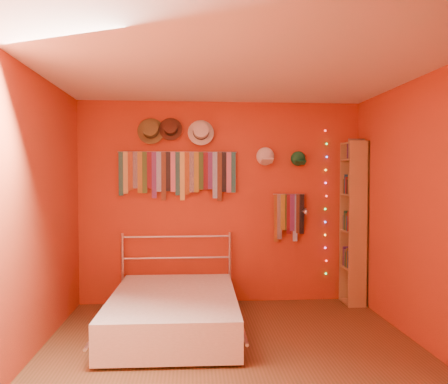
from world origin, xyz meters
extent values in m
plane|color=brown|center=(0.00, 0.00, 0.00)|extent=(3.50, 3.50, 0.00)
cube|color=maroon|center=(0.00, 1.75, 1.25)|extent=(3.50, 0.02, 2.50)
cube|color=maroon|center=(1.75, 0.00, 1.25)|extent=(0.02, 3.50, 2.50)
cube|color=maroon|center=(-1.75, 0.00, 1.25)|extent=(0.02, 3.50, 2.50)
cube|color=white|center=(0.00, 0.00, 2.50)|extent=(3.50, 3.50, 0.02)
cylinder|color=silver|center=(-0.54, 1.70, 1.87)|extent=(1.45, 0.01, 0.01)
cube|color=#17524B|center=(-1.22, 1.69, 1.61)|extent=(0.06, 0.01, 0.53)
cube|color=tan|center=(-1.17, 1.68, 1.62)|extent=(0.06, 0.01, 0.51)
cube|color=maroon|center=(-1.11, 1.68, 1.64)|extent=(0.06, 0.01, 0.47)
cube|color=navy|center=(-1.05, 1.69, 1.65)|extent=(0.06, 0.01, 0.44)
cube|color=#895F18|center=(-0.99, 1.68, 1.62)|extent=(0.06, 0.01, 0.50)
cube|color=#2F5220|center=(-0.94, 1.68, 1.62)|extent=(0.06, 0.01, 0.50)
cube|color=maroon|center=(-0.88, 1.69, 1.65)|extent=(0.06, 0.01, 0.45)
cube|color=#441862|center=(-0.82, 1.68, 1.59)|extent=(0.06, 0.01, 0.56)
cube|color=#7088C8|center=(-0.77, 1.68, 1.63)|extent=(0.06, 0.01, 0.48)
cube|color=#4F281A|center=(-0.71, 1.69, 1.58)|extent=(0.06, 0.01, 0.59)
cube|color=black|center=(-0.65, 1.68, 1.63)|extent=(0.06, 0.01, 0.48)
cube|color=#BD5E7D|center=(-0.59, 1.68, 1.63)|extent=(0.06, 0.01, 0.49)
cube|color=#185254|center=(-0.54, 1.69, 1.61)|extent=(0.06, 0.01, 0.53)
cube|color=#B9B64A|center=(-0.48, 1.68, 1.58)|extent=(0.06, 0.01, 0.59)
cube|color=brown|center=(-0.42, 1.68, 1.61)|extent=(0.06, 0.01, 0.52)
cube|color=navy|center=(-0.37, 1.69, 1.63)|extent=(0.06, 0.01, 0.49)
cube|color=olive|center=(-0.31, 1.68, 1.63)|extent=(0.06, 0.01, 0.49)
cube|color=#1C451B|center=(-0.25, 1.68, 1.64)|extent=(0.06, 0.01, 0.46)
cube|color=#5C0D1E|center=(-0.20, 1.69, 1.64)|extent=(0.06, 0.01, 0.46)
cube|color=#471967|center=(-0.14, 1.68, 1.65)|extent=(0.06, 0.01, 0.45)
cube|color=#6A92BE|center=(-0.08, 1.68, 1.59)|extent=(0.06, 0.01, 0.57)
cube|color=#492418|center=(-0.02, 1.69, 1.57)|extent=(0.06, 0.01, 0.60)
cube|color=black|center=(0.03, 1.68, 1.63)|extent=(0.06, 0.01, 0.49)
cube|color=#AB5579|center=(0.09, 1.68, 1.62)|extent=(0.06, 0.01, 0.50)
cube|color=#1B5E5F|center=(0.15, 1.69, 1.62)|extent=(0.06, 0.01, 0.50)
cylinder|color=silver|center=(0.85, 1.70, 1.35)|extent=(0.40, 0.01, 0.01)
cube|color=brown|center=(0.69, 1.69, 1.05)|extent=(0.06, 0.01, 0.60)
cube|color=#131555|center=(0.73, 1.68, 1.07)|extent=(0.06, 0.01, 0.56)
cube|color=olive|center=(0.77, 1.68, 1.13)|extent=(0.06, 0.01, 0.45)
cube|color=#1B441B|center=(0.81, 1.69, 1.13)|extent=(0.06, 0.01, 0.45)
cube|color=#5F0E11|center=(0.85, 1.68, 1.10)|extent=(0.06, 0.01, 0.50)
cube|color=#4C1861|center=(0.89, 1.68, 1.12)|extent=(0.06, 0.01, 0.46)
cube|color=#7D9EDE|center=(0.93, 1.69, 1.06)|extent=(0.06, 0.01, 0.59)
cube|color=#452117|center=(0.97, 1.68, 1.11)|extent=(0.06, 0.01, 0.49)
cube|color=black|center=(1.01, 1.68, 1.10)|extent=(0.06, 0.01, 0.50)
cylinder|color=brown|center=(-0.86, 1.69, 2.12)|extent=(0.33, 0.08, 0.32)
cylinder|color=brown|center=(-0.86, 1.63, 2.14)|extent=(0.19, 0.16, 0.21)
cylinder|color=#332314|center=(-0.86, 1.66, 2.13)|extent=(0.20, 0.07, 0.20)
cylinder|color=#462519|center=(-0.62, 1.69, 2.15)|extent=(0.28, 0.07, 0.28)
cylinder|color=#462519|center=(-0.62, 1.64, 2.16)|extent=(0.17, 0.14, 0.18)
cylinder|color=black|center=(-0.62, 1.67, 2.16)|extent=(0.17, 0.06, 0.17)
cylinder|color=silver|center=(-0.25, 1.69, 2.11)|extent=(0.32, 0.08, 0.31)
cylinder|color=silver|center=(-0.25, 1.63, 2.12)|extent=(0.19, 0.16, 0.21)
cylinder|color=black|center=(-0.25, 1.66, 2.12)|extent=(0.19, 0.06, 0.19)
ellipsoid|color=white|center=(0.55, 1.70, 1.82)|extent=(0.20, 0.15, 0.20)
cube|color=white|center=(0.55, 1.58, 1.76)|extent=(0.15, 0.11, 0.06)
ellipsoid|color=#166537|center=(0.96, 1.70, 1.80)|extent=(0.18, 0.14, 0.18)
cube|color=#166537|center=(0.96, 1.59, 1.74)|extent=(0.13, 0.10, 0.05)
sphere|color=#FF3333|center=(1.31, 1.71, 2.15)|extent=(0.02, 0.02, 0.02)
sphere|color=#33FF4C|center=(1.33, 1.71, 1.99)|extent=(0.02, 0.02, 0.02)
sphere|color=#4C66FF|center=(1.33, 1.71, 1.82)|extent=(0.02, 0.02, 0.02)
sphere|color=yellow|center=(1.32, 1.71, 1.66)|extent=(0.02, 0.02, 0.02)
sphere|color=#FF4CCC|center=(1.32, 1.71, 1.49)|extent=(0.02, 0.02, 0.02)
sphere|color=#FF3333|center=(1.33, 1.71, 1.33)|extent=(0.02, 0.02, 0.02)
sphere|color=#33FF4C|center=(1.32, 1.71, 1.16)|extent=(0.02, 0.02, 0.02)
sphere|color=#4C66FF|center=(1.32, 1.71, 1.00)|extent=(0.02, 0.02, 0.02)
sphere|color=yellow|center=(1.32, 1.71, 0.83)|extent=(0.02, 0.02, 0.02)
sphere|color=#FF4CCC|center=(1.32, 1.71, 0.67)|extent=(0.02, 0.02, 0.02)
sphere|color=#FF3333|center=(1.34, 1.71, 0.50)|extent=(0.02, 0.02, 0.02)
sphere|color=#33FF4C|center=(1.33, 1.71, 0.34)|extent=(0.02, 0.02, 0.02)
cylinder|color=silver|center=(1.01, 1.73, 1.12)|extent=(0.03, 0.03, 0.03)
cylinder|color=silver|center=(1.01, 1.62, 1.15)|extent=(0.01, 0.24, 0.07)
sphere|color=white|center=(1.01, 1.50, 1.14)|extent=(0.06, 0.06, 0.06)
cube|color=#AD7E4E|center=(1.62, 1.37, 1.00)|extent=(0.24, 0.02, 2.00)
cube|color=#AD7E4E|center=(1.62, 1.69, 1.00)|extent=(0.24, 0.02, 2.00)
cube|color=#AD7E4E|center=(1.74, 1.53, 1.00)|extent=(0.02, 0.34, 2.00)
cube|color=#AD7E4E|center=(1.62, 1.53, 0.02)|extent=(0.24, 0.32, 0.02)
cube|color=#AD7E4E|center=(1.62, 1.53, 0.45)|extent=(0.24, 0.32, 0.02)
cube|color=#AD7E4E|center=(1.62, 1.53, 0.90)|extent=(0.24, 0.32, 0.02)
cube|color=#AD7E4E|center=(1.62, 1.53, 1.35)|extent=(0.24, 0.32, 0.02)
cube|color=#AD7E4E|center=(1.62, 1.53, 1.78)|extent=(0.24, 0.32, 0.02)
cube|color=#AD7E4E|center=(1.62, 1.53, 1.98)|extent=(0.24, 0.32, 0.02)
cylinder|color=silver|center=(-1.21, 1.65, 0.44)|extent=(0.03, 0.03, 0.89)
cylinder|color=silver|center=(0.10, 1.65, 0.44)|extent=(0.03, 0.03, 0.89)
cylinder|color=silver|center=(-0.55, 1.65, 0.33)|extent=(1.31, 0.02, 0.02)
cylinder|color=silver|center=(-0.55, 1.65, 0.58)|extent=(1.31, 0.02, 0.02)
cylinder|color=silver|center=(-0.55, 1.65, 0.84)|extent=(1.31, 0.02, 0.02)
cube|color=beige|center=(-0.55, 0.71, 0.21)|extent=(1.29, 1.80, 0.35)
cylinder|color=silver|center=(-1.21, 0.71, 0.19)|extent=(0.07, 1.77, 0.03)
cylinder|color=silver|center=(0.10, 0.71, 0.19)|extent=(0.07, 1.77, 0.03)
camera|label=1|loc=(-0.38, -3.68, 1.57)|focal=35.00mm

